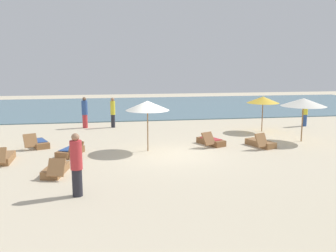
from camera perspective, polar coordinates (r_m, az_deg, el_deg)
name	(u,v)px	position (r m, az deg, el deg)	size (l,w,h in m)	color
ground_plane	(169,154)	(15.98, 0.18, -4.37)	(60.00, 60.00, 0.00)	beige
ocean_water	(137,107)	(32.60, -4.83, 3.01)	(48.00, 16.00, 0.06)	slate
umbrella_0	(304,102)	(19.35, 20.28, 3.48)	(2.21, 2.21, 2.18)	olive
umbrella_2	(263,100)	(21.48, 14.52, 3.95)	(1.81, 1.81, 2.01)	brown
umbrella_4	(147,106)	(16.20, -3.20, 3.17)	(1.94, 1.94, 2.25)	olive
lounger_0	(211,141)	(17.79, 6.63, -2.36)	(1.25, 1.75, 0.72)	brown
lounger_1	(261,143)	(17.85, 14.15, -2.58)	(1.14, 1.73, 0.75)	olive
lounger_2	(39,143)	(18.31, -19.42, -2.52)	(1.18, 1.75, 0.73)	olive
lounger_3	(4,158)	(16.07, -24.11, -4.54)	(0.66, 1.69, 0.71)	olive
lounger_5	(71,151)	(16.23, -14.84, -3.84)	(1.22, 1.76, 0.72)	brown
lounger_6	(56,170)	(13.70, -17.01, -6.52)	(0.87, 1.75, 0.71)	olive
person_0	(305,113)	(24.24, 20.46, 1.97)	(0.43, 0.43, 1.68)	#2D4C8C
person_1	(76,165)	(11.19, -14.00, -5.82)	(0.46, 0.46, 1.91)	#26262D
person_2	(113,112)	(22.49, -8.55, 2.16)	(0.34, 0.34, 1.82)	#26262D
person_3	(85,112)	(22.65, -12.79, 2.08)	(0.36, 0.36, 1.86)	#BF3338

